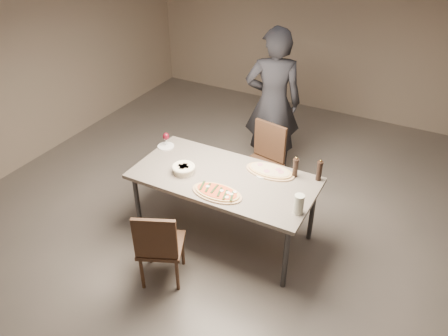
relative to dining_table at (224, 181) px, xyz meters
The scene contains 14 objects.
room 0.71m from the dining_table, ahead, with size 7.00×7.00×7.00m.
dining_table is the anchor object (origin of this frame).
zucchini_pizza 0.30m from the dining_table, 74.51° to the right, with size 0.50×0.28×0.05m.
ham_pizza 0.47m from the dining_table, 37.28° to the left, with size 0.50×0.28×0.04m.
bread_basket 0.42m from the dining_table, 161.97° to the right, with size 0.23×0.23×0.08m.
oil_dish 0.38m from the dining_table, 29.92° to the left, with size 0.12×0.12×0.01m.
pepper_mill_left 0.93m from the dining_table, 24.60° to the left, with size 0.06×0.06×0.23m.
pepper_mill_right 0.71m from the dining_table, 28.32° to the left, with size 0.06×0.06×0.22m.
carafe 0.86m from the dining_table, 12.75° to the right, with size 0.09×0.09×0.19m.
wine_glass 0.88m from the dining_table, 164.63° to the left, with size 0.07×0.07×0.16m.
side_plate 0.86m from the dining_table, 165.71° to the left, with size 0.18×0.18×0.01m.
chair_near 0.91m from the dining_table, 103.28° to the right, with size 0.52×0.52×0.84m.
chair_far 0.89m from the dining_table, 86.13° to the left, with size 0.50×0.50×0.90m.
diner 1.44m from the dining_table, 93.61° to the left, with size 0.68×0.45×1.86m, color black.
Camera 1 is at (1.65, -3.11, 3.16)m, focal length 35.00 mm.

